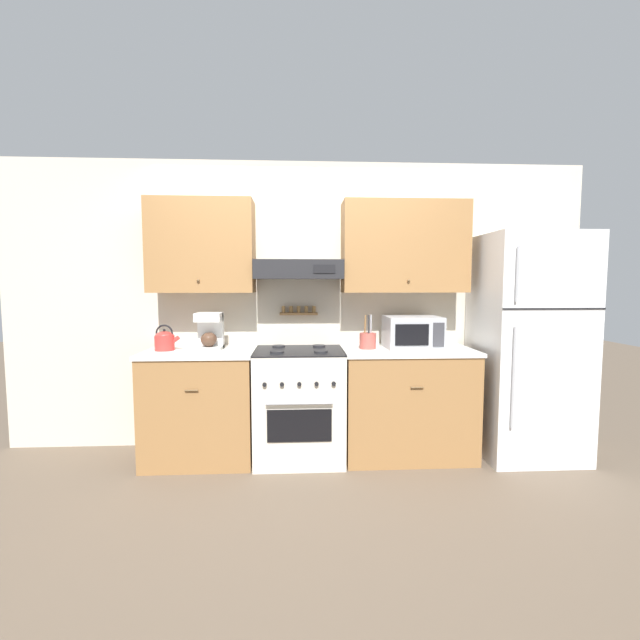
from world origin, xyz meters
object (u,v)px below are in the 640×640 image
Objects in this scene: refrigerator at (527,346)px; coffee_maker at (210,331)px; tea_kettle at (165,340)px; stove_range at (299,403)px; microwave at (412,332)px; utensil_crock at (368,340)px.

refrigerator is 2.69m from coffee_maker.
tea_kettle is at bearing 179.17° from refrigerator.
refrigerator is (1.95, -0.03, 0.48)m from stove_range.
microwave is 0.39m from utensil_crock.
refrigerator reaches higher than microwave.
stove_range is at bearing -3.07° from coffee_maker.
microwave reaches higher than tea_kettle.
stove_range is at bearing -178.17° from microwave.
stove_range is at bearing -0.68° from tea_kettle.
tea_kettle is 1.68m from utensil_crock.
utensil_crock is at bearing 0.00° from tea_kettle.
refrigerator reaches higher than coffee_maker.
coffee_maker is (-0.74, 0.04, 0.61)m from stove_range.
microwave reaches higher than stove_range.
microwave is at bearing 0.49° from tea_kettle.
utensil_crock reaches higher than tea_kettle.
refrigerator is 6.11× the size of coffee_maker.
stove_range is 3.72× the size of utensil_crock.
utensil_crock is at bearing -1.16° from coffee_maker.
microwave is at bearing 2.64° from utensil_crock.
stove_range is 1.13m from microwave.
coffee_maker is (-2.69, 0.07, 0.14)m from refrigerator.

